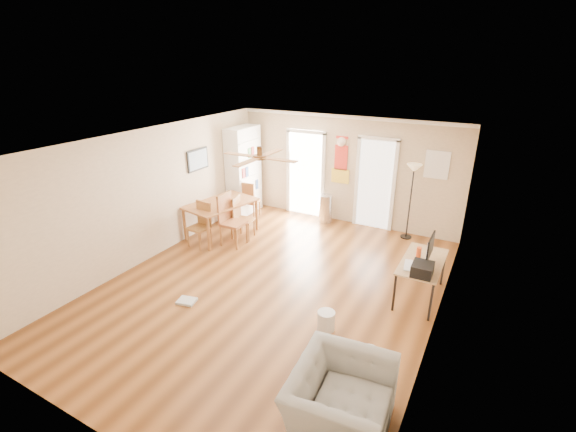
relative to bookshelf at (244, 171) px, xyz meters
The scene contains 30 objects.
floor 3.95m from the bookshelf, 48.57° to the right, with size 7.00×7.00×0.00m, color brown.
ceiling 4.07m from the bookshelf, 48.57° to the right, with size 5.50×7.00×0.00m, color silver, non-canonical shape.
wall_back 2.60m from the bookshelf, 14.74° to the left, with size 5.50×0.04×2.60m, color beige, non-canonical shape.
wall_front 6.82m from the bookshelf, 68.43° to the right, with size 5.50×0.04×2.60m, color beige, non-canonical shape.
wall_left 2.86m from the bookshelf, 94.89° to the right, with size 0.04×7.00×2.60m, color beige, non-canonical shape.
wall_right 5.98m from the bookshelf, 28.38° to the right, with size 0.04×7.00×2.60m, color beige, non-canonical shape.
crown_molding 4.05m from the bookshelf, 48.57° to the right, with size 5.50×7.00×0.08m, color white, non-canonical shape.
kitchen_doorway 1.59m from the bookshelf, 23.87° to the left, with size 0.90×0.10×2.10m, color white, non-canonical shape.
bathroom_doorway 3.32m from the bookshelf, 11.20° to the left, with size 0.80×0.10×2.10m, color white, non-canonical shape.
wall_decal 2.50m from the bookshelf, 15.03° to the left, with size 0.46×0.03×1.10m, color red.
ac_grille 4.64m from the bookshelf, ahead, with size 0.50×0.04×0.60m, color white.
framed_poster 1.57m from the bookshelf, 98.61° to the right, with size 0.04×0.66×0.48m, color black.
ceiling_fan 4.23m from the bookshelf, 51.40° to the right, with size 1.24×1.24×0.20m, color #593819, non-canonical shape.
bookshelf is the anchor object (origin of this frame).
dining_table 1.67m from the bookshelf, 76.25° to the right, with size 0.94×1.57×0.78m, color brown, non-canonical shape.
dining_chair_right_a 1.75m from the bookshelf, 56.14° to the right, with size 0.39×0.39×0.96m, color #A06A33, non-canonical shape.
dining_chair_right_b 2.05m from the bookshelf, 62.66° to the right, with size 0.47×0.47×1.13m, color #AA6437, non-canonical shape.
dining_chair_near 2.28m from the bookshelf, 82.18° to the right, with size 0.40×0.40×0.97m, color #AA7937, non-canonical shape.
dining_chair_far 0.76m from the bookshelf, 33.07° to the right, with size 0.39×0.39×0.94m, color brown, non-canonical shape.
trash_can 2.31m from the bookshelf, ahead, with size 0.33×0.33×0.70m, color #B4B4B6.
torchiere_lamp 4.17m from the bookshelf, ahead, with size 0.32×0.32×1.71m, color black, non-canonical shape.
computer_desk 5.31m from the bookshelf, 21.55° to the right, with size 0.65×1.29×0.69m, color tan, non-canonical shape.
imac 5.36m from the bookshelf, 21.62° to the right, with size 0.07×0.53×0.49m, color black, non-canonical shape.
keyboard 5.21m from the bookshelf, 25.05° to the right, with size 0.13×0.39×0.01m, color silver.
printer 5.51m from the bookshelf, 25.76° to the right, with size 0.31×0.36×0.19m, color black.
orange_bottle 5.20m from the bookshelf, 22.19° to the right, with size 0.08×0.08×0.25m, color #DA4413.
wastebasket_a 5.28m from the bookshelf, 42.34° to the right, with size 0.27×0.27×0.31m, color silver.
wastebasket_b 6.21m from the bookshelf, 40.63° to the right, with size 0.27×0.27×0.31m, color silver.
floor_cloth 4.37m from the bookshelf, 69.28° to the right, with size 0.30×0.23×0.04m, color #AAAAA4.
armchair 6.88m from the bookshelf, 47.13° to the right, with size 1.18×1.03×0.76m, color gray.
Camera 1 is at (3.19, -5.30, 3.86)m, focal length 24.86 mm.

